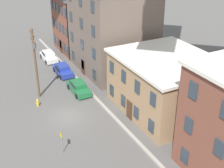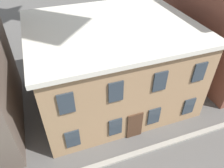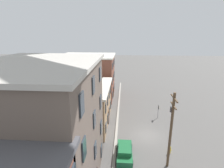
{
  "view_description": "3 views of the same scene",
  "coord_description": "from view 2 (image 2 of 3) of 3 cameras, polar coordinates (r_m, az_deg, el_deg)",
  "views": [
    {
      "loc": [
        28.75,
        -9.26,
        19.15
      ],
      "look_at": [
        1.52,
        4.79,
        3.7
      ],
      "focal_mm": 50.0,
      "sensor_mm": 36.0,
      "label": 1
    },
    {
      "loc": [
        -1.3,
        -2.77,
        12.76
      ],
      "look_at": [
        0.98,
        3.63,
        7.23
      ],
      "focal_mm": 35.0,
      "sensor_mm": 36.0,
      "label": 2
    },
    {
      "loc": [
        -23.06,
        3.54,
        14.52
      ],
      "look_at": [
        1.2,
        5.22,
        7.49
      ],
      "focal_mm": 28.0,
      "sensor_mm": 36.0,
      "label": 3
    }
  ],
  "objects": [
    {
      "name": "kerb_strip",
      "position": [
        14.68,
        -5.09,
        -20.91
      ],
      "size": [
        56.0,
        0.36,
        0.16
      ],
      "primitive_type": "cube",
      "color": "#9E998E",
      "rests_on": "ground_plane"
    },
    {
      "name": "apartment_far",
      "position": [
        17.19,
        -0.14,
        5.43
      ],
      "size": [
        11.86,
        9.94,
        6.42
      ],
      "color": "#9E7A56",
      "rests_on": "ground_plane"
    }
  ]
}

